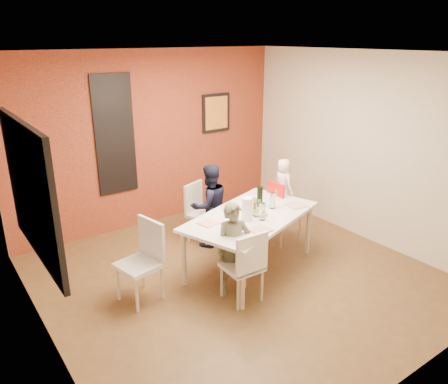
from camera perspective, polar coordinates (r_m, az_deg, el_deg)
ground at (r=5.62m, az=1.81°, el=-10.98°), size 4.50×4.50×0.00m
ceiling at (r=4.83m, az=2.17°, el=17.70°), size 4.50×4.50×0.02m
wall_back at (r=6.92m, az=-9.49°, el=6.80°), size 4.50×0.02×2.70m
wall_front at (r=3.67m, az=23.95°, el=-6.58°), size 4.50×0.02×2.70m
wall_left at (r=4.18m, az=-23.40°, el=-3.34°), size 0.02×4.50×2.70m
wall_right at (r=6.63m, az=17.69°, el=5.56°), size 0.02×4.50×2.70m
brick_accent_wall at (r=6.91m, az=-9.41°, el=6.77°), size 4.50×0.02×2.70m
picture_window_frame at (r=4.30m, az=-23.98°, el=0.07°), size 0.05×1.70×1.30m
picture_window_pane at (r=4.30m, az=-23.79°, el=0.11°), size 0.02×1.55×1.15m
glassblock_strip at (r=6.63m, az=-14.10°, el=7.22°), size 0.55×0.03×1.70m
glassblock_surround at (r=6.62m, az=-14.08°, el=7.22°), size 0.60×0.03×1.76m
art_print_frame at (r=7.43m, az=-1.05°, el=10.30°), size 0.54×0.03×0.64m
art_print_canvas at (r=7.41m, az=-0.98°, el=10.28°), size 0.44×0.01×0.54m
dining_table at (r=5.52m, az=3.54°, el=-3.63°), size 2.03×1.52×0.75m
chair_near at (r=4.91m, az=2.90°, el=-9.31°), size 0.42×0.42×0.88m
chair_far at (r=6.39m, az=-3.24°, el=-2.22°), size 0.52×0.52×0.87m
chair_left at (r=5.06m, az=-10.35°, el=-8.23°), size 0.51×0.51×0.94m
high_chair at (r=6.32m, az=7.43°, el=-1.81°), size 0.40×0.40×0.94m
child_near at (r=5.04m, az=1.25°, el=-7.50°), size 0.48×0.40×1.13m
child_far at (r=6.18m, az=-1.88°, el=-1.79°), size 0.61×0.49×1.21m
toddler at (r=6.22m, az=7.72°, el=1.16°), size 0.26×0.37×0.70m
plate_near_left at (r=5.08m, az=4.71°, el=-4.93°), size 0.24×0.24×0.01m
plate_far_mid at (r=5.69m, az=0.90°, el=-2.07°), size 0.30×0.30×0.01m
plate_near_right at (r=5.85m, az=9.45°, el=-1.70°), size 0.26×0.26×0.01m
plate_far_left at (r=5.24m, az=-2.04°, el=-4.07°), size 0.24×0.24×0.01m
salad_bowl_a at (r=5.50m, az=4.50°, el=-2.69°), size 0.27×0.27×0.05m
salad_bowl_b at (r=5.89m, az=3.65°, el=-1.11°), size 0.29×0.29×0.05m
wine_bottle at (r=5.70m, az=4.70°, el=-0.65°), size 0.07×0.07×0.28m
wine_glass_a at (r=5.32m, az=5.03°, el=-2.55°), size 0.08×0.08×0.22m
wine_glass_b at (r=5.69m, az=6.35°, el=-1.10°), size 0.08×0.08×0.22m
paper_towel_roll at (r=5.29m, az=3.04°, el=-2.22°), size 0.13×0.13×0.29m
condiment_red at (r=5.57m, az=4.04°, el=-1.87°), size 0.04×0.04×0.15m
condiment_green at (r=5.61m, az=4.60°, el=-1.71°), size 0.04×0.04×0.14m
condiment_brown at (r=5.52m, az=4.00°, el=-2.06°), size 0.04×0.04×0.15m
sippy_cup at (r=6.16m, az=7.00°, el=-0.07°), size 0.06×0.06×0.10m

